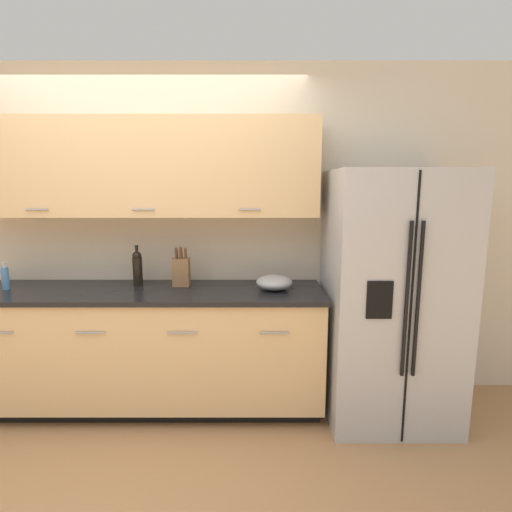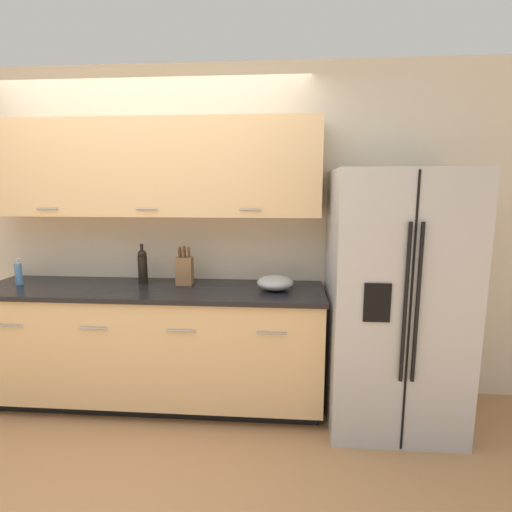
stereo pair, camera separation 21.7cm
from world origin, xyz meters
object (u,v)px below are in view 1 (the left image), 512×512
Objects in this scene: wine_bottle at (139,267)px; refrigerator at (391,297)px; soap_dispenser at (7,278)px; mixing_bowl at (275,282)px; knife_block at (182,271)px.

refrigerator is at bearing -6.22° from wine_bottle.
mixing_bowl is (1.98, -0.00, -0.03)m from soap_dispenser.
knife_block is at bearing 171.21° from mixing_bowl.
wine_bottle reaches higher than mixing_bowl.
wine_bottle is 1.52× the size of soap_dispenser.
knife_block is 0.34m from wine_bottle.
wine_bottle is at bearing 173.19° from mixing_bowl.
refrigerator is at bearing -1.71° from soap_dispenser.
soap_dispenser is at bearing 179.87° from mixing_bowl.
soap_dispenser is (-1.27, -0.10, -0.03)m from knife_block.
knife_block is at bearing 4.66° from soap_dispenser.
refrigerator is 1.55m from knife_block.
soap_dispenser is (-2.80, 0.08, 0.12)m from refrigerator.
refrigerator reaches higher than wine_bottle.
mixing_bowl is at bearing -0.13° from soap_dispenser.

